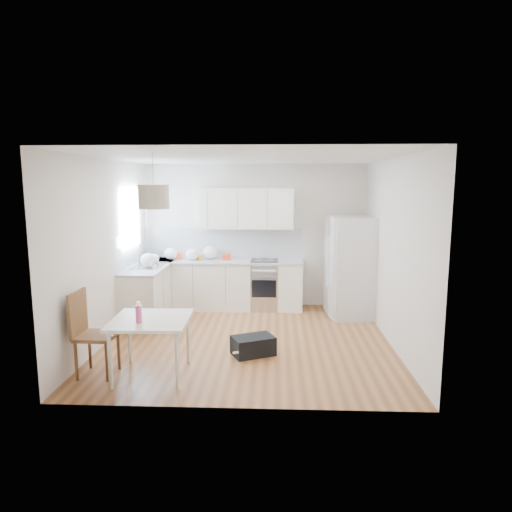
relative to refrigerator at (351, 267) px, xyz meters
The scene contains 29 objects.
floor 2.41m from the refrigerator, 140.89° to the right, with size 4.20×4.20×0.00m, color brown.
ceiling 2.88m from the refrigerator, 140.89° to the right, with size 4.20×4.20×0.00m, color white.
wall_back 1.92m from the refrigerator, 158.33° to the left, with size 4.20×4.20×0.00m, color silver.
wall_left 4.11m from the refrigerator, 159.81° to the right, with size 4.20×4.20×0.00m, color silver.
wall_right 1.53m from the refrigerator, 75.49° to the right, with size 4.20×4.20×0.00m, color silver.
window_glassblock 3.93m from the refrigerator, behind, with size 0.02×1.00×1.00m, color #BFE0F9.
cabinets_back 2.41m from the refrigerator, behind, with size 3.00×0.60×0.88m, color white.
cabinets_left 3.57m from the refrigerator, behind, with size 0.60×1.80×0.88m, color white.
counter_back 2.37m from the refrigerator, behind, with size 3.02×0.64×0.04m, color #A5A8AA.
counter_left 3.54m from the refrigerator, behind, with size 0.64×1.82×0.04m, color #A5A8AA.
backsplash_back 2.45m from the refrigerator, 163.69° to the left, with size 3.00×0.01×0.58m, color silver.
backsplash_left 3.85m from the refrigerator, behind, with size 0.01×1.80×0.58m, color silver.
upper_cabinets 2.19m from the refrigerator, 164.31° to the left, with size 1.70×0.32×0.75m, color white.
range_oven 1.65m from the refrigerator, 165.77° to the left, with size 0.50×0.61×0.88m, color #BCBEC1, non-canonical shape.
sink 3.54m from the refrigerator, behind, with size 0.50×0.80×0.16m, color #BCBEC1, non-canonical shape.
refrigerator is the anchor object (origin of this frame).
dining_table 3.94m from the refrigerator, 136.16° to the right, with size 0.94×0.94×0.72m.
dining_chair 4.46m from the refrigerator, 141.97° to the right, with size 0.44×0.44×1.05m, color #452B14, non-canonical shape.
drink_bottle 4.11m from the refrigerator, 135.34° to the right, with size 0.07×0.07×0.25m, color #D93C7E.
gym_bag 2.67m from the refrigerator, 129.52° to the right, with size 0.56×0.36×0.26m, color black.
pendant_lamp 4.04m from the refrigerator, 136.31° to the right, with size 0.36×0.36×0.28m, color #C3B996.
grocery_bag_a 3.33m from the refrigerator, behind, with size 0.25×0.21×0.22m, color white.
grocery_bag_b 2.91m from the refrigerator, behind, with size 0.25×0.21×0.22m, color white.
grocery_bag_c 2.62m from the refrigerator, 169.12° to the left, with size 0.28×0.23×0.25m, color white.
grocery_bag_d 3.51m from the refrigerator, behind, with size 0.19×0.16×0.17m, color white.
grocery_bag_e 3.53m from the refrigerator, behind, with size 0.27×0.23×0.24m, color white.
snack_orange 2.30m from the refrigerator, 169.05° to the left, with size 0.15×0.09×0.10m, color red.
snack_yellow 2.81m from the refrigerator, behind, with size 0.15×0.09×0.10m, color gold.
snack_red 3.24m from the refrigerator, behind, with size 0.18×0.11×0.12m, color red.
Camera 1 is at (0.41, -6.56, 2.33)m, focal length 32.00 mm.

